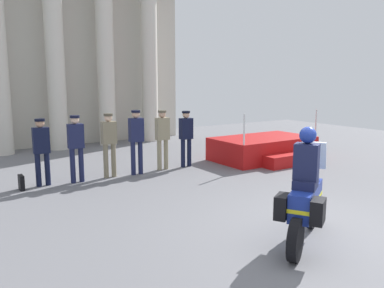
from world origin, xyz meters
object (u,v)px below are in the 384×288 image
officer_in_row_2 (109,140)px  briefcase_on_ground (21,183)px  officer_in_row_0 (41,147)px  officer_in_row_3 (136,137)px  officer_in_row_1 (76,143)px  reviewing_stand (264,149)px  officer_in_row_5 (186,134)px  officer_in_row_4 (162,135)px  motorcycle_with_rider (305,196)px

officer_in_row_2 → briefcase_on_ground: (-2.24, -0.02, -0.84)m
officer_in_row_0 → officer_in_row_3: 2.47m
officer_in_row_1 → officer_in_row_0: bearing=-6.3°
reviewing_stand → officer_in_row_5: bearing=169.2°
officer_in_row_3 → officer_in_row_0: bearing=-1.7°
reviewing_stand → officer_in_row_5: 2.82m
officer_in_row_1 → officer_in_row_5: bearing=-177.1°
officer_in_row_3 → officer_in_row_4: bearing=-169.6°
officer_in_row_2 → officer_in_row_3: (0.75, -0.09, 0.03)m
officer_in_row_2 → officer_in_row_3: 0.76m
officer_in_row_0 → officer_in_row_4: bearing=-178.5°
officer_in_row_0 → motorcycle_with_rider: 6.50m
briefcase_on_ground → officer_in_row_3: bearing=-1.4°
reviewing_stand → officer_in_row_4: 3.59m
officer_in_row_0 → briefcase_on_ground: size_ratio=4.64×
officer_in_row_0 → briefcase_on_ground: (-0.53, -0.10, -0.80)m
reviewing_stand → briefcase_on_ground: 7.38m
officer_in_row_2 → briefcase_on_ground: size_ratio=4.78×
officer_in_row_0 → reviewing_stand: bearing=177.3°
officer_in_row_2 → officer_in_row_4: 1.64m
officer_in_row_0 → officer_in_row_2: officer_in_row_2 is taller
officer_in_row_0 → officer_in_row_1: size_ratio=0.97×
reviewing_stand → briefcase_on_ground: (-7.36, 0.51, -0.18)m
officer_in_row_1 → motorcycle_with_rider: 6.09m
reviewing_stand → motorcycle_with_rider: bearing=-128.2°
officer_in_row_2 → briefcase_on_ground: bearing=3.0°
officer_in_row_1 → officer_in_row_2: (0.90, 0.04, 0.00)m
briefcase_on_ground → officer_in_row_2: bearing=0.5°
officer_in_row_3 → reviewing_stand: bearing=176.8°
officer_in_row_0 → officer_in_row_1: (0.81, -0.13, 0.03)m
officer_in_row_4 → officer_in_row_2: bearing=3.5°
officer_in_row_3 → motorcycle_with_rider: 5.76m
officer_in_row_1 → officer_in_row_4: (2.53, 0.07, 0.01)m
motorcycle_with_rider → officer_in_row_0: bearing=83.2°
officer_in_row_0 → officer_in_row_1: 0.82m
reviewing_stand → officer_in_row_2: officer_in_row_2 is taller
officer_in_row_4 → motorcycle_with_rider: 5.92m
officer_in_row_0 → officer_in_row_5: officer_in_row_5 is taller
officer_in_row_0 → officer_in_row_2: size_ratio=0.97×
reviewing_stand → motorcycle_with_rider: motorcycle_with_rider is taller
reviewing_stand → officer_in_row_4: (-3.48, 0.56, 0.67)m
officer_in_row_0 → officer_in_row_2: bearing=179.7°
officer_in_row_2 → briefcase_on_ground: 2.39m
reviewing_stand → briefcase_on_ground: size_ratio=9.04×
reviewing_stand → motorcycle_with_rider: (-4.18, -5.31, 0.44)m
officer_in_row_5 → motorcycle_with_rider: (-1.48, -5.83, -0.20)m
officer_in_row_1 → officer_in_row_2: officer_in_row_2 is taller
motorcycle_with_rider → officer_in_row_3: bearing=61.0°
officer_in_row_0 → officer_in_row_1: bearing=173.7°
officer_in_row_3 → officer_in_row_4: officer_in_row_3 is taller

